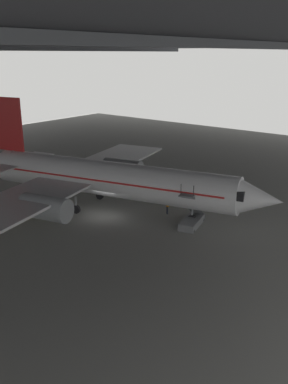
{
  "coord_description": "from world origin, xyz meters",
  "views": [
    {
      "loc": [
        -29.3,
        -27.99,
        15.84
      ],
      "look_at": [
        2.2,
        -3.27,
        2.53
      ],
      "focal_mm": 39.12,
      "sensor_mm": 36.0,
      "label": 1
    }
  ],
  "objects_px": {
    "airplane_main": "(104,178)",
    "crew_worker_by_stairs": "(167,205)",
    "baggage_tug": "(22,209)",
    "boarding_stairs": "(192,219)"
  },
  "relations": [
    {
      "from": "boarding_stairs",
      "to": "baggage_tug",
      "type": "xyz_separation_m",
      "value": [
        -8.11,
        15.5,
        -0.2
      ]
    },
    {
      "from": "airplane_main",
      "to": "crew_worker_by_stairs",
      "type": "relative_size",
      "value": 21.14
    },
    {
      "from": "baggage_tug",
      "to": "crew_worker_by_stairs",
      "type": "bearing_deg",
      "value": -52.06
    },
    {
      "from": "boarding_stairs",
      "to": "baggage_tug",
      "type": "bearing_deg",
      "value": 117.63
    },
    {
      "from": "boarding_stairs",
      "to": "crew_worker_by_stairs",
      "type": "distance_m",
      "value": 3.83
    },
    {
      "from": "airplane_main",
      "to": "crew_worker_by_stairs",
      "type": "height_order",
      "value": "airplane_main"
    },
    {
      "from": "airplane_main",
      "to": "crew_worker_by_stairs",
      "type": "distance_m",
      "value": 7.2
    },
    {
      "from": "airplane_main",
      "to": "boarding_stairs",
      "type": "distance_m",
      "value": 10.3
    },
    {
      "from": "airplane_main",
      "to": "boarding_stairs",
      "type": "bearing_deg",
      "value": -79.86
    },
    {
      "from": "boarding_stairs",
      "to": "crew_worker_by_stairs",
      "type": "relative_size",
      "value": 2.75
    }
  ]
}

